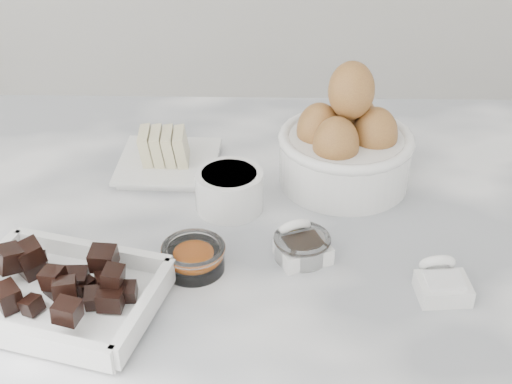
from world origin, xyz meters
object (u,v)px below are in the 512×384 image
Objects in this scene: chocolate_dish at (61,291)px; salt_spoon at (442,282)px; butter_plate at (166,156)px; zest_bowl at (194,256)px; vanilla_spoon at (301,245)px; honey_bowl at (302,246)px; sugar_ramekin at (229,189)px; egg_bowl at (346,145)px.

chocolate_dish reaches higher than salt_spoon.
zest_bowl is at bearing -74.97° from butter_plate.
chocolate_dish is 0.28m from vanilla_spoon.
vanilla_spoon reaches higher than honey_bowl.
chocolate_dish is 0.28m from honey_bowl.
sugar_ramekin is 0.48× the size of egg_bowl.
egg_bowl reaches higher than salt_spoon.
chocolate_dish is at bearing -130.49° from sugar_ramekin.
zest_bowl is 0.13m from vanilla_spoon.
butter_plate is 0.28m from vanilla_spoon.
chocolate_dish reaches higher than zest_bowl.
salt_spoon reaches higher than zest_bowl.
egg_bowl reaches higher than honey_bowl.
butter_plate reaches higher than vanilla_spoon.
chocolate_dish is 1.30× the size of egg_bowl.
zest_bowl is (-0.19, -0.20, -0.04)m from egg_bowl.
salt_spoon is at bearing -68.96° from egg_bowl.
sugar_ramekin is at bearing 131.58° from honey_bowl.
butter_plate is at bearing 132.91° from vanilla_spoon.
honey_bowl is (0.27, 0.10, -0.01)m from chocolate_dish.
butter_plate is 1.62× the size of sugar_ramekin.
butter_plate is 2.10× the size of honey_bowl.
chocolate_dish is 0.43m from egg_bowl.
vanilla_spoon is (0.26, 0.10, -0.01)m from chocolate_dish.
vanilla_spoon is (-0.07, -0.17, -0.04)m from egg_bowl.
honey_bowl is 0.17m from salt_spoon.
sugar_ramekin is (0.10, -0.10, 0.01)m from butter_plate.
sugar_ramekin is 0.30m from salt_spoon.
egg_bowl reaches higher than vanilla_spoon.
chocolate_dish is 3.50× the size of honey_bowl.
salt_spoon is at bearing -7.16° from zest_bowl.
vanilla_spoon is 0.17m from salt_spoon.
vanilla_spoon is (0.19, -0.20, -0.01)m from butter_plate.
salt_spoon is (0.25, -0.17, -0.01)m from sugar_ramekin.
chocolate_dish is at bearing -152.64° from zest_bowl.
honey_bowl is at bearing -110.12° from egg_bowl.
zest_bowl is at bearing -133.61° from egg_bowl.
zest_bowl is (0.06, -0.23, -0.00)m from butter_plate.
vanilla_spoon is at bearing -47.09° from butter_plate.
butter_plate is 0.14m from sugar_ramekin.
chocolate_dish is at bearing -175.15° from salt_spoon.
honey_bowl is at bearing 20.19° from chocolate_dish.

